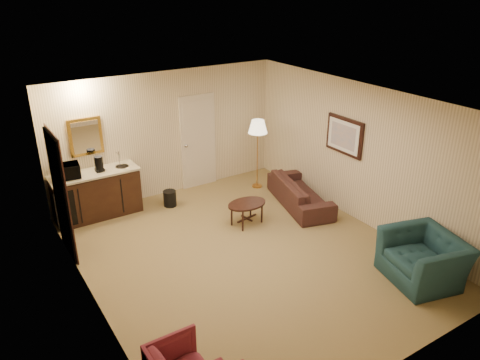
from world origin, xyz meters
The scene contains 10 objects.
ground centered at (0.00, 0.00, 0.00)m, with size 6.00×6.00×0.00m, color #9C7E4F.
room_walls centered at (-0.10, 0.77, 1.72)m, with size 5.02×6.01×2.61m.
wetbar_cabinet centered at (-1.65, 2.72, 0.46)m, with size 1.64×0.58×0.92m, color #321D10.
sofa centered at (1.95, 0.98, 0.36)m, with size 1.87×0.55×0.73m, color black.
teal_armchair centered at (1.90, -2.02, 0.49)m, with size 1.13×0.73×0.99m, color #1C3B46.
coffee_table centered at (0.60, 0.89, 0.22)m, with size 0.76×0.51×0.44m, color black.
floor_lamp centered at (1.73, 2.19, 0.77)m, with size 0.41×0.41×1.54m, color #CE9144.
waste_bin centered at (-0.30, 2.37, 0.16)m, with size 0.26×0.26×0.33m, color black.
microwave centered at (-2.15, 2.70, 1.08)m, with size 0.48×0.27×0.33m, color black.
coffee_maker centered at (-1.54, 2.70, 1.07)m, with size 0.16×0.16×0.30m, color black.
Camera 1 is at (-3.70, -5.59, 4.31)m, focal length 35.00 mm.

